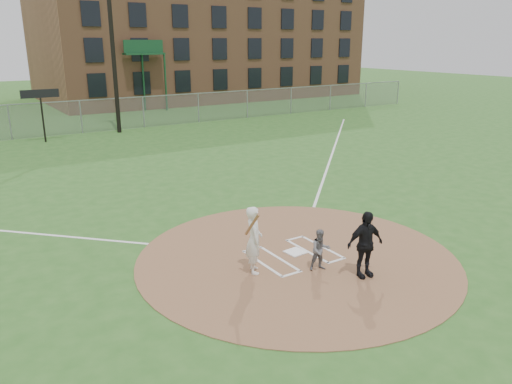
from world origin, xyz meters
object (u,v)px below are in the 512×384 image
home_plate (295,252)px  batter_at_plate (254,240)px  catcher (320,250)px  umpire (365,244)px

home_plate → batter_at_plate: 1.80m
catcher → batter_at_plate: 1.68m
umpire → batter_at_plate: (-2.11, 1.62, 0.03)m
catcher → umpire: size_ratio=0.64×
catcher → home_plate: bearing=102.5°
umpire → batter_at_plate: size_ratio=0.93×
batter_at_plate → home_plate: bearing=13.4°
home_plate → catcher: catcher is taller
home_plate → umpire: size_ratio=0.29×
catcher → batter_at_plate: batter_at_plate is taller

